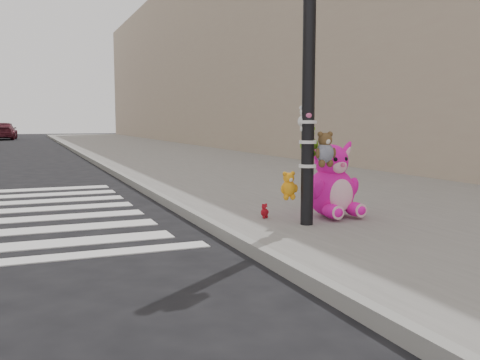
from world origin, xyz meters
name	(u,v)px	position (x,y,z in m)	size (l,w,h in m)	color
ground	(128,307)	(0.00, 0.00, 0.00)	(120.00, 120.00, 0.00)	black
sidewalk_near	(239,169)	(5.00, 10.00, 0.07)	(7.00, 80.00, 0.14)	slate
curb_edge	(117,174)	(1.55, 10.00, 0.07)	(0.12, 80.00, 0.15)	gray
bld_near	(266,48)	(10.50, 20.00, 5.00)	(5.00, 60.00, 10.00)	tan
signal_pole	(310,95)	(2.63, 1.81, 1.77)	(0.70, 0.49, 4.00)	black
pink_bunny	(332,185)	(3.20, 2.17, 0.57)	(0.75, 0.81, 1.06)	#FF15B5
red_teddy	(264,211)	(2.29, 2.40, 0.24)	(0.14, 0.09, 0.20)	#A2101C
car_maroon_near	(3,131)	(-1.99, 41.20, 0.65)	(1.82, 4.47, 1.30)	maroon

